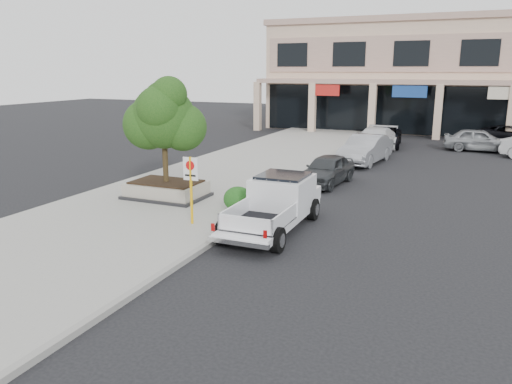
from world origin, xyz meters
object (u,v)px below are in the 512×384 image
Objects in this scene: lot_car_a at (479,140)px; lot_car_d at (511,134)px; planter at (167,190)px; pickup_truck at (272,206)px; curb_car_a at (327,170)px; no_parking_sign at (191,181)px; curb_car_d at (383,136)px; curb_car_b at (365,149)px; planter_tree at (168,117)px; curb_car_c at (374,141)px.

lot_car_d is at bearing -24.84° from lot_car_a.
pickup_truck is (5.42, -1.92, 0.40)m from planter.
planter is 0.58× the size of pickup_truck.
planter is at bearing 147.47° from lot_car_a.
no_parking_sign is at bearing -99.48° from curb_car_a.
pickup_truck is at bearing -174.21° from lot_car_d.
curb_car_d reaches higher than planter.
curb_car_b is at bearing 63.76° from planter.
no_parking_sign is (2.66, -2.86, -1.78)m from planter_tree.
no_parking_sign reaches higher than curb_car_b.
curb_car_a is at bearing 46.87° from planter_tree.
pickup_truck is 1.17× the size of lot_car_d.
curb_car_c is (0.20, 17.19, -0.06)m from pickup_truck.
pickup_truck is at bearing -88.93° from curb_car_c.
curb_car_b is 14.64m from lot_car_d.
curb_car_a is (5.06, 5.41, -2.72)m from planter_tree.
planter_tree reaches higher than curb_car_a.
lot_car_a is (6.34, 20.90, -0.12)m from pickup_truck.
lot_car_a is (6.19, 0.38, 0.02)m from curb_car_d.
pickup_truck is (5.29, -2.08, -2.54)m from planter_tree.
pickup_truck is 17.20m from curb_car_c.
planter is 16.28m from curb_car_c.
planter_tree is 7.89m from curb_car_a.
planter_tree is at bearing -111.96° from curb_car_d.
curb_car_a is 0.78× the size of curb_car_d.
lot_car_d is (8.36, 5.23, -0.07)m from curb_car_d.
lot_car_d is at bearing 26.50° from curb_car_d.
pickup_truck is 27.13m from lot_car_d.
lot_car_d is (11.14, 26.53, -0.97)m from no_parking_sign.
curb_car_c is 7.17m from lot_car_a.
curb_car_a is 20.25m from lot_car_d.
planter is 4.06m from no_parking_sign.
curb_car_a is at bearing -97.19° from curb_car_d.
curb_car_b is at bearing 170.13° from lot_car_d.
curb_car_c is (5.49, 15.12, -2.60)m from planter_tree.
curb_car_b is 1.04× the size of lot_car_d.
curb_car_b is 3.59m from curb_car_c.
curb_car_d is (5.58, 18.60, 0.25)m from planter.
lot_car_a is at bearing 32.88° from curb_car_c.
curb_car_b is (5.63, 11.53, -2.60)m from planter_tree.
curb_car_c reaches higher than curb_car_a.
curb_car_a is 6.16m from curb_car_b.
curb_car_b reaches higher than curb_car_a.
curb_car_b is 1.12× the size of lot_car_a.
curb_car_d reaches higher than lot_car_d.
no_parking_sign is at bearing -47.00° from planter_tree.
no_parking_sign reaches higher than planter.
no_parking_sign is 2.84m from pickup_truck.
no_parking_sign is 23.48m from lot_car_a.
no_parking_sign is 0.56× the size of curb_car_a.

